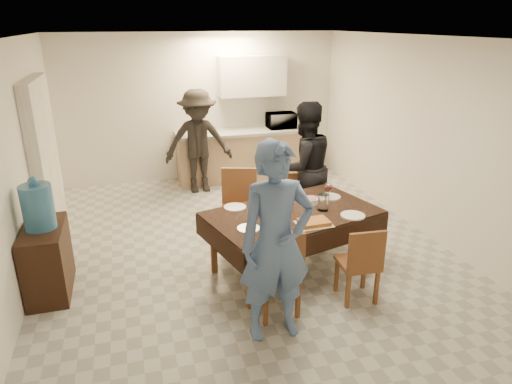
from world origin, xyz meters
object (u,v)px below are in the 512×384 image
dining_table (292,215)px  wine_bottle (287,197)px  water_jug (38,207)px  savoury_tart (314,222)px  water_pitcher (323,202)px  person_kitchen (198,142)px  microwave (281,120)px  console (48,260)px  person_near (276,243)px  person_far (304,168)px

dining_table → wine_bottle: (-0.05, 0.05, 0.20)m
water_jug → dining_table: bearing=-5.9°
water_jug → savoury_tart: 2.85m
water_pitcher → person_kitchen: size_ratio=0.11×
water_pitcher → microwave: 3.52m
water_pitcher → person_kitchen: bearing=107.3°
console → wine_bottle: 2.68m
water_jug → microwave: 4.84m
console → person_kitchen: person_kitchen is taller
savoury_tart → person_kitchen: size_ratio=0.21×
person_near → wine_bottle: bearing=64.4°
console → person_near: (2.12, -1.33, 0.55)m
person_far → person_kitchen: size_ratio=1.03×
wine_bottle → savoury_tart: 0.48m
person_near → microwave: bearing=69.3°
wine_bottle → person_near: 1.21m
dining_table → person_near: person_near is taller
water_pitcher → microwave: microwave is taller
water_jug → person_far: (3.22, 0.77, -0.10)m
dining_table → water_pitcher: bearing=-23.2°
microwave → person_near: bearing=70.4°
dining_table → person_far: person_far is taller
wine_bottle → person_far: size_ratio=0.19×
wine_bottle → person_kitchen: size_ratio=0.19×
console → dining_table: bearing=-5.9°
console → wine_bottle: size_ratio=2.42×
person_near → water_jug: bearing=146.8°
dining_table → console: (-2.67, 0.28, -0.32)m
water_pitcher → person_kitchen: (-0.94, 3.00, 0.04)m
savoury_tart → microwave: 3.90m
dining_table → console: size_ratio=2.57×
water_jug → wine_bottle: 2.63m
person_near → person_far: 2.37m
person_near → person_far: person_near is taller
wine_bottle → console: bearing=175.1°
wine_bottle → microwave: (1.08, 3.35, 0.14)m
console → water_pitcher: 3.07m
dining_table → microwave: 3.57m
water_pitcher → person_near: (-0.90, -1.00, 0.10)m
savoury_tart → person_near: bearing=-134.1°
dining_table → person_near: size_ratio=1.13×
dining_table → person_far: 1.20m
wine_bottle → water_jug: bearing=175.1°
microwave → person_far: (-0.48, -2.35, -0.15)m
water_jug → savoury_tart: (2.77, -0.66, -0.23)m
console → person_far: 3.35m
person_kitchen → person_near: bearing=-89.5°
dining_table → wine_bottle: 0.22m
dining_table → water_jug: size_ratio=4.49×
microwave → person_kitchen: (-1.62, -0.45, -0.18)m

